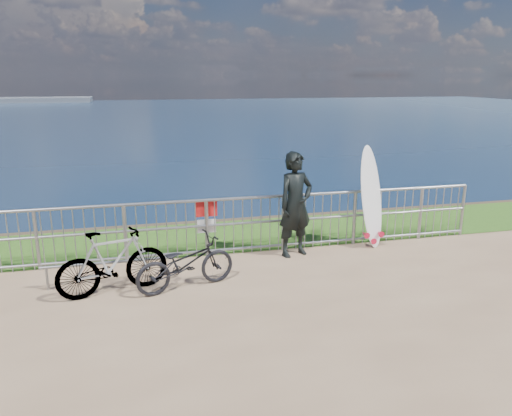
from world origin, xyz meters
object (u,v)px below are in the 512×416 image
object	(u,v)px
surfboard	(371,201)
bicycle_far	(113,262)
surfer	(296,205)
bicycle_near	(186,263)

from	to	relation	value
surfboard	bicycle_far	distance (m)	5.10
surfer	surfboard	distance (m)	1.64
surfer	bicycle_far	world-z (taller)	surfer
surfboard	bicycle_near	bearing A→B (deg)	-161.93
surfer	bicycle_far	bearing A→B (deg)	178.80
bicycle_far	surfer	bearing A→B (deg)	-87.96
bicycle_near	bicycle_far	size ratio (longest dim) A/B	0.95
surfboard	bicycle_far	bearing A→B (deg)	-166.79
surfer	bicycle_far	size ratio (longest dim) A/B	1.14
surfer	bicycle_near	bearing A→B (deg)	-171.59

